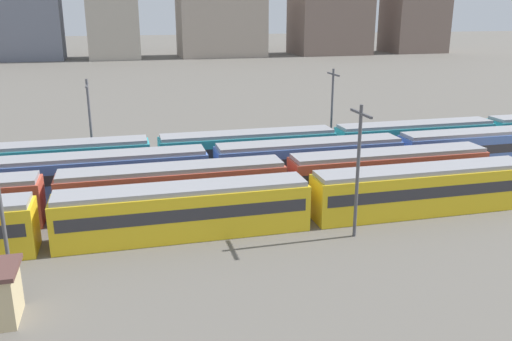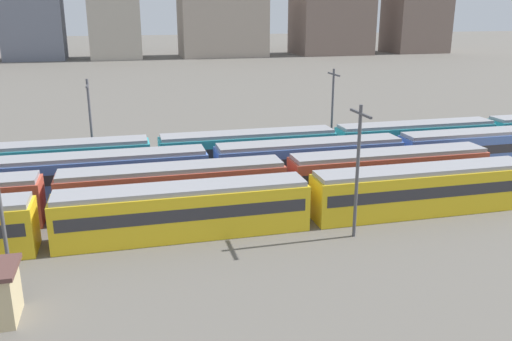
% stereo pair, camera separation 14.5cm
% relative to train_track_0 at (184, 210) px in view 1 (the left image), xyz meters
% --- Properties ---
extents(ground_plane, '(600.00, 600.00, 0.00)m').
position_rel_train_track_0_xyz_m(ground_plane, '(-6.36, 7.80, -1.90)').
color(ground_plane, '#666059').
extents(train_track_0, '(55.80, 3.06, 3.75)m').
position_rel_train_track_0_xyz_m(train_track_0, '(0.00, 0.00, 0.00)').
color(train_track_0, yellow).
rests_on(train_track_0, ground_plane).
extents(train_track_1, '(55.80, 3.06, 3.75)m').
position_rel_train_track_0_xyz_m(train_track_1, '(-0.18, 5.20, 0.00)').
color(train_track_1, '#BC4C38').
rests_on(train_track_1, ground_plane).
extents(train_track_2, '(55.80, 3.06, 3.75)m').
position_rel_train_track_0_xyz_m(train_track_2, '(13.17, 10.40, 0.00)').
color(train_track_2, '#4C70BC').
rests_on(train_track_2, ground_plane).
extents(train_track_3, '(93.60, 3.06, 3.75)m').
position_rel_train_track_0_xyz_m(train_track_3, '(27.33, 15.60, 0.00)').
color(train_track_3, teal).
rests_on(train_track_3, ground_plane).
extents(catenary_pole_0, '(0.24, 3.20, 9.52)m').
position_rel_train_track_0_xyz_m(catenary_pole_0, '(11.76, -3.14, 3.40)').
color(catenary_pole_0, '#4C4C51').
rests_on(catenary_pole_0, ground_plane).
extents(catenary_pole_1, '(0.24, 3.20, 9.46)m').
position_rel_train_track_0_xyz_m(catenary_pole_1, '(18.68, 18.74, 3.36)').
color(catenary_pole_1, '#4C4C51').
rests_on(catenary_pole_1, ground_plane).
extents(catenary_pole_3, '(0.24, 3.20, 9.16)m').
position_rel_train_track_0_xyz_m(catenary_pole_3, '(-6.89, 18.56, 3.21)').
color(catenary_pole_3, '#4C4C51').
rests_on(catenary_pole_3, ground_plane).
extents(distant_building_2, '(15.82, 18.60, 34.50)m').
position_rel_train_track_0_xyz_m(distant_building_2, '(-4.51, 148.52, 15.35)').
color(distant_building_2, '#B2A899').
rests_on(distant_building_2, ground_plane).
extents(distant_building_4, '(25.65, 20.23, 36.82)m').
position_rel_train_track_0_xyz_m(distant_building_4, '(69.97, 148.52, 16.51)').
color(distant_building_4, '#7A665B').
rests_on(distant_building_4, ground_plane).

